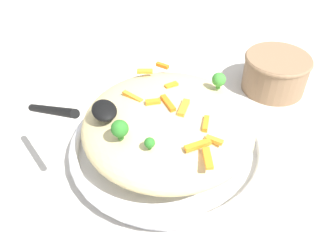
% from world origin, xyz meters
% --- Properties ---
extents(ground_plane, '(2.40, 2.40, 0.00)m').
position_xyz_m(ground_plane, '(0.00, 0.00, 0.00)').
color(ground_plane, beige).
extents(serving_bowl, '(0.36, 0.36, 0.04)m').
position_xyz_m(serving_bowl, '(0.00, 0.00, 0.02)').
color(serving_bowl, silver).
rests_on(serving_bowl, ground_plane).
extents(pasta_mound, '(0.31, 0.30, 0.09)m').
position_xyz_m(pasta_mound, '(0.00, 0.00, 0.08)').
color(pasta_mound, '#DBC689').
rests_on(pasta_mound, serving_bowl).
extents(carrot_piece_0, '(0.02, 0.03, 0.01)m').
position_xyz_m(carrot_piece_0, '(-0.01, -0.02, 0.12)').
color(carrot_piece_0, orange).
rests_on(carrot_piece_0, pasta_mound).
extents(carrot_piece_1, '(0.04, 0.02, 0.01)m').
position_xyz_m(carrot_piece_1, '(0.13, 0.01, 0.11)').
color(carrot_piece_1, orange).
rests_on(carrot_piece_1, pasta_mound).
extents(carrot_piece_2, '(0.02, 0.03, 0.01)m').
position_xyz_m(carrot_piece_2, '(-0.12, -0.00, 0.12)').
color(carrot_piece_2, orange).
rests_on(carrot_piece_2, pasta_mound).
extents(carrot_piece_3, '(0.03, 0.02, 0.01)m').
position_xyz_m(carrot_piece_3, '(0.10, 0.03, 0.12)').
color(carrot_piece_3, orange).
rests_on(carrot_piece_3, pasta_mound).
extents(carrot_piece_4, '(0.04, 0.03, 0.01)m').
position_xyz_m(carrot_piece_4, '(-0.05, -0.05, 0.12)').
color(carrot_piece_4, orange).
rests_on(carrot_piece_4, pasta_mound).
extents(carrot_piece_5, '(0.04, 0.01, 0.01)m').
position_xyz_m(carrot_piece_5, '(0.00, -0.00, 0.12)').
color(carrot_piece_5, orange).
rests_on(carrot_piece_5, pasta_mound).
extents(carrot_piece_6, '(0.01, 0.03, 0.01)m').
position_xyz_m(carrot_piece_6, '(-0.05, 0.03, 0.12)').
color(carrot_piece_6, orange).
rests_on(carrot_piece_6, pasta_mound).
extents(carrot_piece_7, '(0.03, 0.02, 0.01)m').
position_xyz_m(carrot_piece_7, '(-0.12, 0.04, 0.12)').
color(carrot_piece_7, orange).
rests_on(carrot_piece_7, pasta_mound).
extents(carrot_piece_8, '(0.03, 0.02, 0.01)m').
position_xyz_m(carrot_piece_8, '(0.06, 0.04, 0.12)').
color(carrot_piece_8, orange).
rests_on(carrot_piece_8, pasta_mound).
extents(carrot_piece_9, '(0.04, 0.03, 0.01)m').
position_xyz_m(carrot_piece_9, '(0.02, 0.02, 0.12)').
color(carrot_piece_9, orange).
rests_on(carrot_piece_9, pasta_mound).
extents(carrot_piece_10, '(0.01, 0.04, 0.01)m').
position_xyz_m(carrot_piece_10, '(0.10, 0.01, 0.12)').
color(carrot_piece_10, orange).
rests_on(carrot_piece_10, pasta_mound).
extents(broccoli_floret_0, '(0.02, 0.02, 0.02)m').
position_xyz_m(broccoli_floret_0, '(0.08, -0.06, 0.12)').
color(broccoli_floret_0, '#296820').
rests_on(broccoli_floret_0, pasta_mound).
extents(broccoli_floret_1, '(0.03, 0.03, 0.03)m').
position_xyz_m(broccoli_floret_1, '(-0.02, 0.11, 0.13)').
color(broccoli_floret_1, '#377928').
rests_on(broccoli_floret_1, pasta_mound).
extents(broccoli_floret_2, '(0.03, 0.03, 0.03)m').
position_xyz_m(broccoli_floret_2, '(0.04, -0.09, 0.13)').
color(broccoli_floret_2, '#296820').
rests_on(broccoli_floret_2, pasta_mound).
extents(serving_spoon, '(0.17, 0.13, 0.11)m').
position_xyz_m(serving_spoon, '(-0.01, -0.14, 0.14)').
color(serving_spoon, black).
rests_on(serving_spoon, pasta_mound).
extents(companion_bowl, '(0.15, 0.15, 0.08)m').
position_xyz_m(companion_bowl, '(-0.11, 0.31, 0.05)').
color(companion_bowl, '#8C6B4C').
rests_on(companion_bowl, ground_plane).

